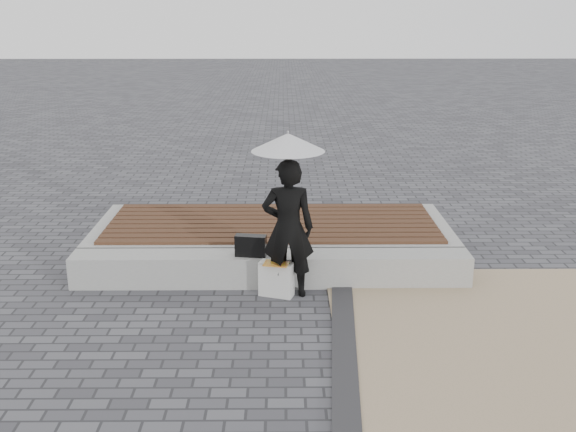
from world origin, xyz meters
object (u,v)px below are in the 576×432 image
Objects in this scene: handbag at (251,246)px; canvas_tote at (276,279)px; woman at (288,228)px; parasol at (288,142)px; seating_ledge at (271,268)px.

handbag is 0.54m from canvas_tote.
handbag is (-0.46, 0.27, -0.31)m from woman.
woman reaches higher than canvas_tote.
parasol is (0.00, 0.00, 1.03)m from woman.
handbag reaches higher than canvas_tote.
parasol is at bearing -20.84° from handbag.
woman is 0.65m from canvas_tote.
canvas_tote is (0.07, -0.39, 0.01)m from seating_ledge.
handbag is at bearing -29.90° from woman.
seating_ledge is 0.40m from canvas_tote.
seating_ledge is 13.11× the size of handbag.
seating_ledge is 1.73m from parasol.
parasol reaches higher than canvas_tote.
parasol is at bearing -179.86° from woman.
woman reaches higher than seating_ledge.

